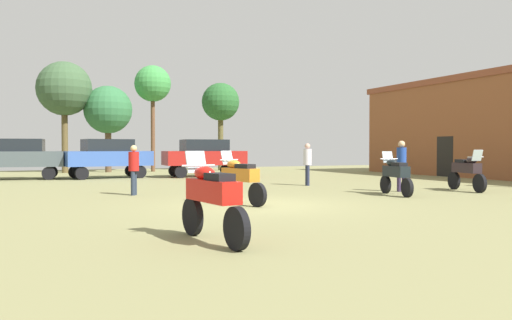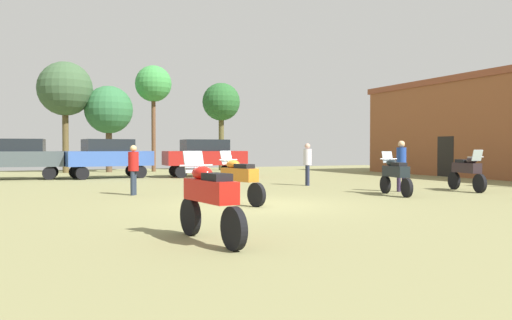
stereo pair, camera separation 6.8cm
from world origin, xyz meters
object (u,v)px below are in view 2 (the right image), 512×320
object	(u,v)px
motorcycle_1	(239,178)
motorcycle_7	(209,197)
car_1	(19,156)
person_2	(307,161)
car_2	(205,155)
car_4	(108,155)
person_3	(401,162)
tree_6	(153,85)
motorcycle_5	(467,171)
tree_1	(221,103)
tree_8	(109,110)
tree_5	(65,89)
motorcycle_3	(395,174)
person_1	(133,166)

from	to	relation	value
motorcycle_1	motorcycle_7	bearing A→B (deg)	-132.58
car_1	person_2	world-z (taller)	car_1
car_1	car_2	bearing A→B (deg)	-91.66
car_1	car_4	bearing A→B (deg)	-91.54
person_3	tree_6	bearing A→B (deg)	135.00
motorcycle_5	car_1	size ratio (longest dim) A/B	0.49
tree_1	tree_8	size ratio (longest dim) A/B	1.10
tree_5	motorcycle_3	bearing A→B (deg)	-66.36
car_2	tree_5	size ratio (longest dim) A/B	0.63
motorcycle_3	tree_8	bearing A→B (deg)	118.04
person_3	tree_1	xyz separation A→B (m)	(0.13, 19.34, 3.61)
motorcycle_7	tree_8	bearing A→B (deg)	78.42
car_2	car_4	world-z (taller)	same
motorcycle_5	person_3	distance (m)	2.48
motorcycle_1	motorcycle_3	bearing A→B (deg)	-10.76
motorcycle_3	tree_1	world-z (taller)	tree_1
car_2	tree_6	distance (m)	8.67
person_2	tree_8	size ratio (longest dim) A/B	0.32
motorcycle_7	car_1	distance (m)	20.19
tree_5	tree_8	distance (m)	2.88
tree_1	tree_5	world-z (taller)	tree_5
person_1	tree_6	xyz separation A→B (m)	(4.34, 16.77, 4.72)
car_1	person_1	world-z (taller)	car_1
motorcycle_3	car_4	size ratio (longest dim) A/B	0.46
person_3	tree_8	bearing A→B (deg)	142.39
car_4	tree_6	xyz separation A→B (m)	(3.79, 6.58, 4.51)
motorcycle_5	car_2	bearing A→B (deg)	-53.41
motorcycle_1	tree_8	size ratio (longest dim) A/B	0.38
motorcycle_5	car_4	world-z (taller)	car_4
car_2	tree_8	distance (m)	9.00
car_4	tree_6	size ratio (longest dim) A/B	0.65
motorcycle_5	person_3	size ratio (longest dim) A/B	1.21
motorcycle_3	car_1	world-z (taller)	car_1
tree_6	person_1	bearing A→B (deg)	-104.50
motorcycle_1	motorcycle_5	xyz separation A→B (m)	(9.17, 0.82, 0.01)
motorcycle_1	car_1	xyz separation A→B (m)	(-5.80, 14.78, 0.44)
car_2	tree_5	bearing A→B (deg)	42.72
car_2	tree_8	xyz separation A→B (m)	(-3.98, 7.57, 2.79)
tree_6	car_1	bearing A→B (deg)	-143.15
motorcycle_3	car_2	distance (m)	13.13
car_1	tree_5	xyz separation A→B (m)	(2.55, 6.37, 4.01)
motorcycle_3	person_1	xyz separation A→B (m)	(-7.92, 3.43, 0.25)
person_2	tree_1	size ratio (longest dim) A/B	0.29
motorcycle_1	tree_8	distance (m)	21.28
car_4	person_1	size ratio (longest dim) A/B	2.73
car_2	person_1	size ratio (longest dim) A/B	2.64
car_4	person_1	distance (m)	10.21
motorcycle_3	person_2	xyz separation A→B (m)	(-0.52, 4.99, 0.32)
motorcycle_3	car_1	distance (m)	18.34
person_2	person_3	xyz separation A→B (m)	(1.57, -4.00, 0.04)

